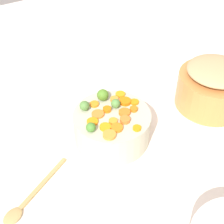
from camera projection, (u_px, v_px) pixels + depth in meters
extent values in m
cube|color=white|center=(111.00, 128.00, 1.14)|extent=(2.40, 2.40, 0.02)
cylinder|color=#B5B299|center=(112.00, 127.00, 1.06)|extent=(0.25, 0.25, 0.11)
cylinder|color=#C57E40|center=(212.00, 90.00, 1.18)|extent=(0.26, 0.26, 0.13)
ellipsoid|color=tan|center=(217.00, 71.00, 1.13)|extent=(0.21, 0.21, 0.04)
cylinder|color=orange|center=(107.00, 109.00, 1.03)|extent=(0.04, 0.04, 0.01)
cylinder|color=orange|center=(109.00, 135.00, 0.95)|extent=(0.05, 0.05, 0.01)
cylinder|color=orange|center=(98.00, 114.00, 1.02)|extent=(0.06, 0.06, 0.01)
cylinder|color=orange|center=(135.00, 102.00, 1.06)|extent=(0.04, 0.04, 0.01)
cylinder|color=orange|center=(105.00, 127.00, 0.97)|extent=(0.05, 0.05, 0.01)
cylinder|color=orange|center=(114.00, 99.00, 1.07)|extent=(0.04, 0.04, 0.01)
cylinder|color=orange|center=(117.00, 128.00, 0.97)|extent=(0.05, 0.05, 0.01)
cylinder|color=orange|center=(92.00, 122.00, 0.99)|extent=(0.04, 0.04, 0.01)
cylinder|color=orange|center=(136.00, 128.00, 0.97)|extent=(0.04, 0.04, 0.01)
cylinder|color=orange|center=(94.00, 104.00, 1.05)|extent=(0.04, 0.04, 0.01)
cylinder|color=orange|center=(125.00, 120.00, 0.99)|extent=(0.04, 0.04, 0.01)
cylinder|color=orange|center=(125.00, 101.00, 1.06)|extent=(0.05, 0.05, 0.01)
cylinder|color=orange|center=(113.00, 121.00, 0.99)|extent=(0.03, 0.03, 0.01)
cylinder|color=orange|center=(134.00, 109.00, 1.03)|extent=(0.03, 0.03, 0.01)
cylinder|color=orange|center=(125.00, 112.00, 1.02)|extent=(0.05, 0.05, 0.01)
cylinder|color=orange|center=(120.00, 94.00, 1.09)|extent=(0.04, 0.04, 0.01)
sphere|color=#4F813C|center=(115.00, 104.00, 1.04)|extent=(0.03, 0.03, 0.03)
sphere|color=#437B2C|center=(91.00, 127.00, 0.95)|extent=(0.03, 0.03, 0.03)
sphere|color=#4E7B39|center=(85.00, 106.00, 1.03)|extent=(0.03, 0.03, 0.03)
sphere|color=#4C7C25|center=(103.00, 95.00, 1.06)|extent=(0.04, 0.04, 0.04)
cube|color=tan|center=(43.00, 184.00, 0.95)|extent=(0.19, 0.11, 0.01)
ellipsoid|color=tan|center=(13.00, 216.00, 0.87)|extent=(0.07, 0.06, 0.01)
cube|color=silver|center=(114.00, 73.00, 1.37)|extent=(0.17, 0.18, 0.01)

